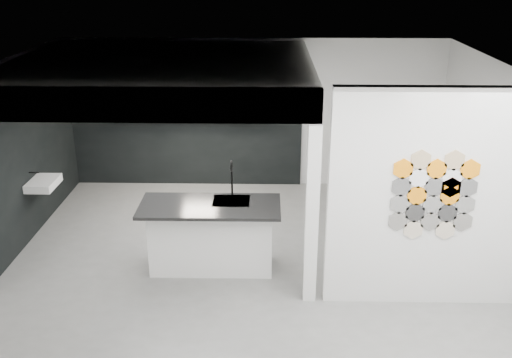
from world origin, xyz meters
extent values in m
cube|color=slate|center=(0.00, 0.00, -0.01)|extent=(7.00, 6.00, 0.01)
cube|color=silver|center=(2.23, -1.00, 1.40)|extent=(2.45, 0.15, 2.80)
cube|color=black|center=(-1.30, 2.97, 1.18)|extent=(4.40, 0.04, 2.35)
cube|color=black|center=(-3.47, 1.00, 1.18)|extent=(0.04, 4.00, 2.35)
cube|color=silver|center=(-1.30, 1.00, 2.55)|extent=(4.40, 4.00, 0.40)
cube|color=silver|center=(0.82, -1.00, 1.18)|extent=(0.16, 0.16, 2.35)
cube|color=silver|center=(-1.30, -0.92, 2.55)|extent=(4.40, 0.16, 0.40)
cube|color=silver|center=(-3.24, 0.80, 0.85)|extent=(0.40, 0.60, 0.12)
cube|color=black|center=(-1.20, 2.87, 1.30)|extent=(3.00, 0.15, 0.04)
cube|color=silver|center=(-0.51, -0.24, 0.49)|extent=(1.70, 0.63, 0.97)
cube|color=black|center=(-0.51, -0.33, 0.99)|extent=(1.92, 0.86, 0.05)
cube|color=black|center=(-0.23, -0.19, 1.01)|extent=(0.51, 0.43, 0.02)
cylinder|color=black|center=(-0.23, 0.04, 1.24)|extent=(0.03, 0.03, 0.45)
torus|color=black|center=(-0.23, -0.03, 1.47)|extent=(0.02, 0.16, 0.16)
cylinder|color=black|center=(-2.00, 2.87, 1.42)|extent=(0.30, 0.30, 0.19)
ellipsoid|color=black|center=(-0.31, 2.87, 1.40)|extent=(0.20, 0.20, 0.15)
cylinder|color=gray|center=(0.15, 2.87, 1.37)|extent=(0.17, 0.17, 0.10)
cylinder|color=gray|center=(0.15, 2.87, 1.39)|extent=(0.11, 0.11, 0.14)
cylinder|color=black|center=(-1.28, 2.87, 1.41)|extent=(0.08, 0.08, 0.18)
cylinder|color=black|center=(-2.24, 2.87, 1.37)|extent=(0.11, 0.11, 0.10)
cylinder|color=#66635E|center=(1.86, -1.09, 1.16)|extent=(0.26, 0.02, 0.26)
cylinder|color=silver|center=(1.86, -1.09, 1.39)|extent=(0.26, 0.02, 0.26)
cylinder|color=black|center=(1.86, -1.09, 1.61)|extent=(0.26, 0.02, 0.26)
cylinder|color=orange|center=(1.86, -1.09, 1.84)|extent=(0.26, 0.02, 0.26)
cylinder|color=beige|center=(2.06, -1.09, 1.05)|extent=(0.26, 0.02, 0.26)
cylinder|color=#2D2D2D|center=(2.06, -1.09, 1.27)|extent=(0.26, 0.02, 0.26)
cylinder|color=orange|center=(2.06, -1.09, 1.50)|extent=(0.26, 0.02, 0.26)
cylinder|color=white|center=(2.06, -1.09, 1.73)|extent=(0.26, 0.02, 0.26)
cylinder|color=tan|center=(2.06, -1.09, 1.95)|extent=(0.26, 0.02, 0.26)
cylinder|color=#66635E|center=(2.25, -1.09, 1.16)|extent=(0.26, 0.02, 0.26)
cylinder|color=silver|center=(2.25, -1.09, 1.39)|extent=(0.26, 0.02, 0.26)
cylinder|color=black|center=(2.25, -1.09, 1.61)|extent=(0.26, 0.02, 0.26)
cylinder|color=orange|center=(2.25, -1.09, 1.84)|extent=(0.26, 0.02, 0.26)
cylinder|color=beige|center=(2.44, -1.09, 1.05)|extent=(0.26, 0.02, 0.26)
cylinder|color=#2D2D2D|center=(2.44, -1.09, 1.27)|extent=(0.26, 0.02, 0.26)
cylinder|color=orange|center=(2.44, -1.09, 1.50)|extent=(0.26, 0.02, 0.26)
cylinder|color=white|center=(2.44, -1.09, 1.73)|extent=(0.26, 0.02, 0.26)
cylinder|color=tan|center=(2.44, -1.09, 1.95)|extent=(0.26, 0.02, 0.26)
cylinder|color=#66635E|center=(2.64, -1.09, 1.16)|extent=(0.26, 0.02, 0.26)
cylinder|color=silver|center=(2.64, -1.09, 1.39)|extent=(0.26, 0.02, 0.26)
cylinder|color=black|center=(2.64, -1.09, 1.61)|extent=(0.26, 0.02, 0.26)
cylinder|color=orange|center=(2.64, -1.09, 1.84)|extent=(0.26, 0.02, 0.26)
cylinder|color=orange|center=(2.44, -1.09, 1.61)|extent=(0.26, 0.02, 0.26)
camera|label=1|loc=(0.28, -7.38, 4.17)|focal=40.00mm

